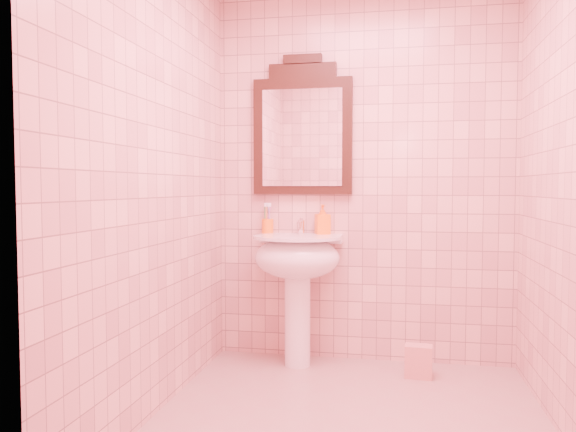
% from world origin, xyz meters
% --- Properties ---
extents(floor, '(2.20, 2.20, 0.00)m').
position_xyz_m(floor, '(0.00, 0.00, 0.00)').
color(floor, tan).
rests_on(floor, ground).
extents(back_wall, '(2.00, 0.02, 2.50)m').
position_xyz_m(back_wall, '(0.00, 1.10, 1.25)').
color(back_wall, beige).
rests_on(back_wall, floor).
extents(pedestal_sink, '(0.58, 0.58, 0.86)m').
position_xyz_m(pedestal_sink, '(-0.41, 0.87, 0.66)').
color(pedestal_sink, white).
rests_on(pedestal_sink, floor).
extents(faucet, '(0.04, 0.16, 0.11)m').
position_xyz_m(faucet, '(-0.41, 1.01, 0.92)').
color(faucet, white).
rests_on(faucet, pedestal_sink).
extents(mirror, '(0.68, 0.06, 0.95)m').
position_xyz_m(mirror, '(-0.41, 1.07, 1.57)').
color(mirror, black).
rests_on(mirror, back_wall).
extents(toothbrush_cup, '(0.08, 0.08, 0.19)m').
position_xyz_m(toothbrush_cup, '(-0.65, 1.05, 0.92)').
color(toothbrush_cup, orange).
rests_on(toothbrush_cup, pedestal_sink).
extents(soap_dispenser, '(0.12, 0.12, 0.20)m').
position_xyz_m(soap_dispenser, '(-0.27, 1.03, 0.96)').
color(soap_dispenser, orange).
rests_on(soap_dispenser, pedestal_sink).
extents(towel, '(0.17, 0.12, 0.20)m').
position_xyz_m(towel, '(0.37, 0.79, 0.10)').
color(towel, '#E39A85').
rests_on(towel, floor).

